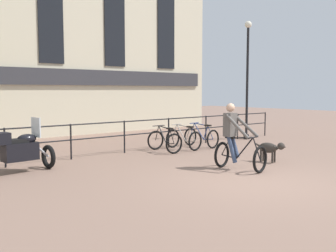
% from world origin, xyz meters
% --- Properties ---
extents(ground_plane, '(60.00, 60.00, 0.00)m').
position_xyz_m(ground_plane, '(0.00, 0.00, 0.00)').
color(ground_plane, '#846656').
extents(canal_railing, '(15.05, 0.05, 1.05)m').
position_xyz_m(canal_railing, '(-0.00, 5.20, 0.71)').
color(canal_railing, black).
rests_on(canal_railing, ground_plane).
extents(building_facade, '(18.00, 0.72, 11.70)m').
position_xyz_m(building_facade, '(0.00, 10.99, 5.83)').
color(building_facade, beige).
rests_on(building_facade, ground_plane).
extents(cyclist_with_bike, '(0.87, 1.27, 1.70)m').
position_xyz_m(cyclist_with_bike, '(0.70, 1.13, 0.76)').
color(cyclist_with_bike, black).
rests_on(cyclist_with_bike, ground_plane).
extents(dog, '(0.34, 0.95, 0.59)m').
position_xyz_m(dog, '(2.22, 1.15, 0.41)').
color(dog, '#332D28').
rests_on(dog, ground_plane).
extents(parked_motorcycle, '(1.68, 0.78, 1.35)m').
position_xyz_m(parked_motorcycle, '(-3.70, 4.28, 0.56)').
color(parked_motorcycle, black).
rests_on(parked_motorcycle, ground_plane).
extents(parked_bicycle_near_lamp, '(0.73, 1.15, 0.86)m').
position_xyz_m(parked_bicycle_near_lamp, '(1.15, 4.54, 0.36)').
color(parked_bicycle_near_lamp, black).
rests_on(parked_bicycle_near_lamp, ground_plane).
extents(parked_bicycle_mid_left, '(0.75, 1.16, 0.86)m').
position_xyz_m(parked_bicycle_mid_left, '(2.00, 4.54, 0.36)').
color(parked_bicycle_mid_left, black).
rests_on(parked_bicycle_mid_left, ground_plane).
extents(parked_bicycle_mid_right, '(0.76, 1.17, 0.86)m').
position_xyz_m(parked_bicycle_mid_right, '(2.86, 4.54, 0.36)').
color(parked_bicycle_mid_right, black).
rests_on(parked_bicycle_mid_right, ground_plane).
extents(street_lamp, '(0.28, 0.28, 4.82)m').
position_xyz_m(street_lamp, '(5.87, 4.94, 2.69)').
color(street_lamp, black).
rests_on(street_lamp, ground_plane).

